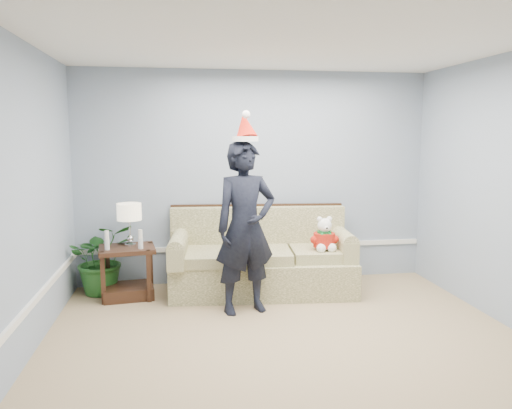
{
  "coord_description": "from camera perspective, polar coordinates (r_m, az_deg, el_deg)",
  "views": [
    {
      "loc": [
        -0.95,
        -3.81,
        1.9
      ],
      "look_at": [
        -0.13,
        1.55,
        1.14
      ],
      "focal_mm": 35.0,
      "sensor_mm": 36.0,
      "label": 1
    }
  ],
  "objects": [
    {
      "name": "room_shell",
      "position": [
        3.96,
        5.27,
        0.02
      ],
      "size": [
        4.54,
        5.04,
        2.74
      ],
      "color": "tan",
      "rests_on": "ground"
    },
    {
      "name": "wainscot_trim",
      "position": [
        5.19,
        -10.97,
        -8.34
      ],
      "size": [
        4.49,
        4.99,
        0.06
      ],
      "color": "white",
      "rests_on": "room_shell"
    },
    {
      "name": "sofa",
      "position": [
        6.13,
        0.63,
        -6.52
      ],
      "size": [
        2.26,
        1.11,
        1.02
      ],
      "rotation": [
        0.0,
        0.0,
        -0.08
      ],
      "color": "brown",
      "rests_on": "room_shell"
    },
    {
      "name": "side_table",
      "position": [
        6.09,
        -14.42,
        -8.11
      ],
      "size": [
        0.69,
        0.6,
        0.6
      ],
      "rotation": [
        0.0,
        0.0,
        0.14
      ],
      "color": "#3B2215",
      "rests_on": "room_shell"
    },
    {
      "name": "table_lamp",
      "position": [
        5.97,
        -14.29,
        -1.01
      ],
      "size": [
        0.28,
        0.28,
        0.5
      ],
      "color": "silver",
      "rests_on": "side_table"
    },
    {
      "name": "candle_pair",
      "position": [
        5.87,
        -14.87,
        -3.99
      ],
      "size": [
        0.43,
        0.06,
        0.22
      ],
      "color": "silver",
      "rests_on": "side_table"
    },
    {
      "name": "houseplant",
      "position": [
        6.28,
        -17.17,
        -5.91
      ],
      "size": [
        0.94,
        0.87,
        0.85
      ],
      "primitive_type": "imported",
      "rotation": [
        0.0,
        0.0,
        0.32
      ],
      "color": "#215921",
      "rests_on": "room_shell"
    },
    {
      "name": "man",
      "position": [
        5.29,
        -1.21,
        -2.67
      ],
      "size": [
        0.76,
        0.59,
        1.84
      ],
      "primitive_type": "imported",
      "rotation": [
        0.0,
        0.0,
        0.25
      ],
      "color": "black",
      "rests_on": "room_shell"
    },
    {
      "name": "santa_hat",
      "position": [
        5.22,
        -1.27,
        8.73
      ],
      "size": [
        0.36,
        0.38,
        0.32
      ],
      "rotation": [
        0.0,
        0.0,
        0.38
      ],
      "color": "white",
      "rests_on": "man"
    },
    {
      "name": "teddy_bear",
      "position": [
        5.97,
        7.82,
        -3.81
      ],
      "size": [
        0.26,
        0.29,
        0.41
      ],
      "rotation": [
        0.0,
        0.0,
        -0.01
      ],
      "color": "white",
      "rests_on": "sofa"
    }
  ]
}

